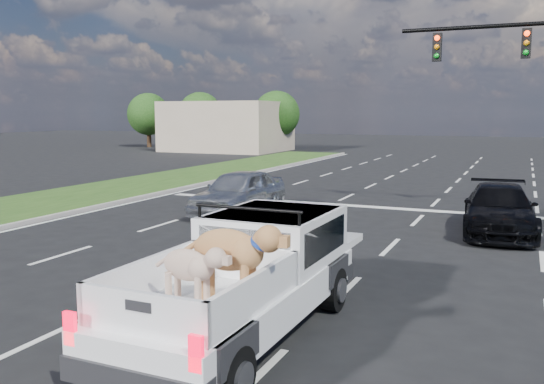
% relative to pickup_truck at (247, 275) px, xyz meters
% --- Properties ---
extents(ground, '(160.00, 160.00, 0.00)m').
position_rel_pickup_truck_xyz_m(ground, '(-1.00, 2.68, -0.93)').
color(ground, black).
rests_on(ground, ground).
extents(road_markings, '(17.75, 60.00, 0.01)m').
position_rel_pickup_truck_xyz_m(road_markings, '(-1.00, 9.25, -0.93)').
color(road_markings, silver).
rests_on(road_markings, ground).
extents(grass_median_left, '(5.00, 60.00, 0.10)m').
position_rel_pickup_truck_xyz_m(grass_median_left, '(-12.50, 8.68, -0.88)').
color(grass_median_left, '#214415').
rests_on(grass_median_left, ground).
extents(curb_left, '(0.15, 60.00, 0.14)m').
position_rel_pickup_truck_xyz_m(curb_left, '(-10.05, 8.68, -0.86)').
color(curb_left, '#9C948F').
rests_on(curb_left, ground).
extents(building_left, '(10.00, 8.00, 4.40)m').
position_rel_pickup_truck_xyz_m(building_left, '(-21.00, 38.68, 1.27)').
color(building_left, tan).
rests_on(building_left, ground).
extents(tree_far_a, '(4.20, 4.20, 5.40)m').
position_rel_pickup_truck_xyz_m(tree_far_a, '(-31.00, 40.68, 2.35)').
color(tree_far_a, '#332114').
rests_on(tree_far_a, ground).
extents(tree_far_b, '(4.20, 4.20, 5.40)m').
position_rel_pickup_truck_xyz_m(tree_far_b, '(-25.00, 40.68, 2.35)').
color(tree_far_b, '#332114').
rests_on(tree_far_b, ground).
extents(tree_far_c, '(4.20, 4.20, 5.40)m').
position_rel_pickup_truck_xyz_m(tree_far_c, '(-17.00, 40.68, 2.35)').
color(tree_far_c, '#332114').
rests_on(tree_far_c, ground).
extents(pickup_truck, '(2.12, 5.28, 1.97)m').
position_rel_pickup_truck_xyz_m(pickup_truck, '(0.00, 0.00, 0.00)').
color(pickup_truck, black).
rests_on(pickup_truck, ground).
extents(silver_sedan, '(1.92, 4.49, 1.51)m').
position_rel_pickup_truck_xyz_m(silver_sedan, '(-4.94, 9.42, -0.18)').
color(silver_sedan, silver).
rests_on(silver_sedan, ground).
extents(black_coupe, '(2.24, 4.79, 1.35)m').
position_rel_pickup_truck_xyz_m(black_coupe, '(3.17, 9.63, -0.26)').
color(black_coupe, black).
rests_on(black_coupe, ground).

